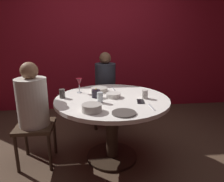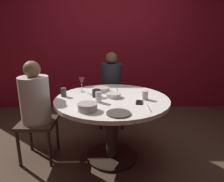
{
  "view_description": "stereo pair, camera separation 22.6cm",
  "coord_description": "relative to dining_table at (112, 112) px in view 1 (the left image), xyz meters",
  "views": [
    {
      "loc": [
        -0.24,
        -2.17,
        1.44
      ],
      "look_at": [
        0.0,
        0.0,
        0.83
      ],
      "focal_mm": 33.01,
      "sensor_mm": 36.0,
      "label": 1
    },
    {
      "loc": [
        -0.02,
        -2.18,
        1.44
      ],
      "look_at": [
        0.0,
        0.0,
        0.83
      ],
      "focal_mm": 33.01,
      "sensor_mm": 36.0,
      "label": 2
    }
  ],
  "objects": [
    {
      "name": "ground_plane",
      "position": [
        0.0,
        0.0,
        -0.58
      ],
      "size": [
        8.0,
        8.0,
        0.0
      ],
      "primitive_type": "plane",
      "color": "#4C3828"
    },
    {
      "name": "back_wall",
      "position": [
        0.0,
        1.82,
        0.72
      ],
      "size": [
        6.0,
        0.1,
        2.6
      ],
      "primitive_type": "cube",
      "color": "maroon",
      "rests_on": "ground"
    },
    {
      "name": "dining_table",
      "position": [
        0.0,
        0.0,
        0.0
      ],
      "size": [
        1.26,
        1.26,
        0.75
      ],
      "color": "white",
      "rests_on": "ground"
    },
    {
      "name": "seated_diner_left",
      "position": [
        -0.86,
        0.0,
        0.13
      ],
      "size": [
        0.4,
        0.4,
        1.16
      ],
      "rotation": [
        0.0,
        0.0,
        6.28
      ],
      "color": "#3F2D1E",
      "rests_on": "ground"
    },
    {
      "name": "seated_diner_back",
      "position": [
        0.0,
        0.93,
        0.14
      ],
      "size": [
        0.4,
        0.4,
        1.17
      ],
      "rotation": [
        0.0,
        0.0,
        4.71
      ],
      "color": "#3F2D1E",
      "rests_on": "ground"
    },
    {
      "name": "candle_holder",
      "position": [
        -0.17,
        0.04,
        0.21
      ],
      "size": [
        0.1,
        0.1,
        0.11
      ],
      "color": "black",
      "rests_on": "dining_table"
    },
    {
      "name": "wine_glass",
      "position": [
        -0.37,
        0.26,
        0.29
      ],
      "size": [
        0.08,
        0.08,
        0.18
      ],
      "color": "silver",
      "rests_on": "dining_table"
    },
    {
      "name": "dinner_plate",
      "position": [
        0.05,
        -0.47,
        0.17
      ],
      "size": [
        0.22,
        0.22,
        0.01
      ],
      "primitive_type": "cylinder",
      "color": "#4C4742",
      "rests_on": "dining_table"
    },
    {
      "name": "cell_phone",
      "position": [
        0.28,
        -0.17,
        0.17
      ],
      "size": [
        0.09,
        0.15,
        0.01
      ],
      "primitive_type": "cube",
      "rotation": [
        0.0,
        0.0,
        2.97
      ],
      "color": "black",
      "rests_on": "dining_table"
    },
    {
      "name": "bowl_serving_large",
      "position": [
        0.02,
        0.03,
        0.19
      ],
      "size": [
        0.16,
        0.16,
        0.05
      ],
      "primitive_type": "cylinder",
      "color": "silver",
      "rests_on": "dining_table"
    },
    {
      "name": "bowl_salad_center",
      "position": [
        -0.23,
        -0.39,
        0.2
      ],
      "size": [
        0.18,
        0.18,
        0.07
      ],
      "primitive_type": "cylinder",
      "color": "#B2ADA3",
      "rests_on": "dining_table"
    },
    {
      "name": "bowl_small_white",
      "position": [
        -0.13,
        0.28,
        0.19
      ],
      "size": [
        0.2,
        0.2,
        0.05
      ],
      "primitive_type": "cylinder",
      "color": "beige",
      "rests_on": "dining_table"
    },
    {
      "name": "cup_near_candle",
      "position": [
        -0.14,
        -0.14,
        0.22
      ],
      "size": [
        0.06,
        0.06,
        0.11
      ],
      "primitive_type": "cylinder",
      "color": "silver",
      "rests_on": "dining_table"
    },
    {
      "name": "cup_by_left_diner",
      "position": [
        -0.55,
        0.06,
        0.22
      ],
      "size": [
        0.06,
        0.06,
        0.1
      ],
      "primitive_type": "cylinder",
      "color": "#4C4742",
      "rests_on": "dining_table"
    },
    {
      "name": "cup_by_right_diner",
      "position": [
        0.36,
        -0.06,
        0.21
      ],
      "size": [
        0.07,
        0.07,
        0.1
      ],
      "primitive_type": "cylinder",
      "color": "silver",
      "rests_on": "dining_table"
    },
    {
      "name": "fork_near_plate",
      "position": [
        0.35,
        -0.34,
        0.17
      ],
      "size": [
        0.02,
        0.18,
        0.01
      ],
      "primitive_type": "cube",
      "rotation": [
        0.0,
        0.0,
        0.02
      ],
      "color": "#B7B7BC",
      "rests_on": "dining_table"
    },
    {
      "name": "knife_near_plate",
      "position": [
        0.06,
        0.39,
        0.17
      ],
      "size": [
        0.03,
        0.18,
        0.01
      ],
      "primitive_type": "cube",
      "rotation": [
        0.0,
        0.0,
        0.09
      ],
      "color": "#B7B7BC",
      "rests_on": "dining_table"
    }
  ]
}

